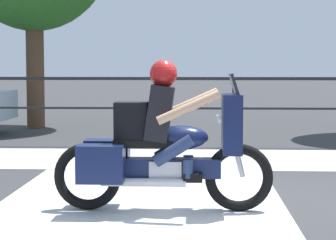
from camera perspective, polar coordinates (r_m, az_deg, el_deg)
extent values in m
plane|color=#38383A|center=(7.43, 7.80, -7.20)|extent=(120.00, 120.00, 0.00)
cube|color=#B7B2A8|center=(10.77, 6.18, -3.42)|extent=(44.00, 2.40, 0.01)
cube|color=silver|center=(7.23, -2.48, -7.46)|extent=(3.18, 6.00, 0.01)
cube|color=black|center=(12.38, 5.74, 3.60)|extent=(36.00, 0.04, 0.06)
cube|color=black|center=(12.41, 5.72, 1.01)|extent=(36.00, 0.03, 0.04)
cylinder|color=black|center=(12.41, 5.72, 0.70)|extent=(0.05, 0.05, 1.32)
torus|color=black|center=(6.95, 6.20, -5.01)|extent=(0.72, 0.11, 0.72)
torus|color=black|center=(7.03, -7.03, -4.90)|extent=(0.72, 0.11, 0.72)
cube|color=#141E47|center=(6.93, -0.46, -4.17)|extent=(1.22, 0.22, 0.20)
cube|color=silver|center=(6.93, -0.19, -4.58)|extent=(0.34, 0.26, 0.26)
ellipsoid|color=#141E47|center=(6.88, 1.14, -1.54)|extent=(0.57, 0.30, 0.26)
cube|color=black|center=(6.90, -1.79, -2.02)|extent=(0.71, 0.28, 0.08)
cube|color=#141E47|center=(6.87, 5.57, -0.31)|extent=(0.20, 0.53, 0.62)
cube|color=#1E232B|center=(6.84, 5.77, 3.10)|extent=(0.10, 0.45, 0.24)
cylinder|color=silver|center=(6.86, 4.41, 0.11)|extent=(0.04, 0.70, 0.04)
cylinder|color=silver|center=(6.80, -2.16, -5.45)|extent=(0.88, 0.09, 0.09)
cube|color=#141E47|center=(6.74, -5.88, -3.81)|extent=(0.48, 0.28, 0.39)
cube|color=#141E47|center=(7.21, -5.31, -3.24)|extent=(0.48, 0.28, 0.39)
cylinder|color=silver|center=(6.90, 5.97, -2.68)|extent=(0.19, 0.06, 0.57)
cube|color=black|center=(6.86, -0.73, 0.61)|extent=(0.32, 0.36, 0.60)
sphere|color=tan|center=(6.84, -0.40, 3.88)|extent=(0.23, 0.23, 0.23)
sphere|color=#B21919|center=(6.84, -0.40, 4.05)|extent=(0.29, 0.29, 0.29)
cylinder|color=navy|center=(6.74, 0.47, -2.69)|extent=(0.44, 0.13, 0.34)
cylinder|color=navy|center=(6.77, 1.75, -4.26)|extent=(0.11, 0.11, 0.19)
cube|color=black|center=(6.78, 2.17, -5.05)|extent=(0.20, 0.10, 0.09)
cylinder|color=navy|center=(7.04, 0.57, -2.38)|extent=(0.44, 0.13, 0.34)
cylinder|color=navy|center=(7.06, 1.78, -3.87)|extent=(0.11, 0.11, 0.19)
cube|color=black|center=(7.08, 2.19, -4.64)|extent=(0.20, 0.10, 0.09)
cylinder|color=tan|center=(6.55, 1.81, 1.10)|extent=(0.65, 0.09, 0.36)
cylinder|color=tan|center=(7.14, 1.88, 1.41)|extent=(0.65, 0.09, 0.36)
cube|color=black|center=(6.89, -3.22, -0.11)|extent=(0.35, 0.26, 0.40)
cylinder|color=brown|center=(16.36, -11.49, 4.39)|extent=(0.43, 0.43, 2.90)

